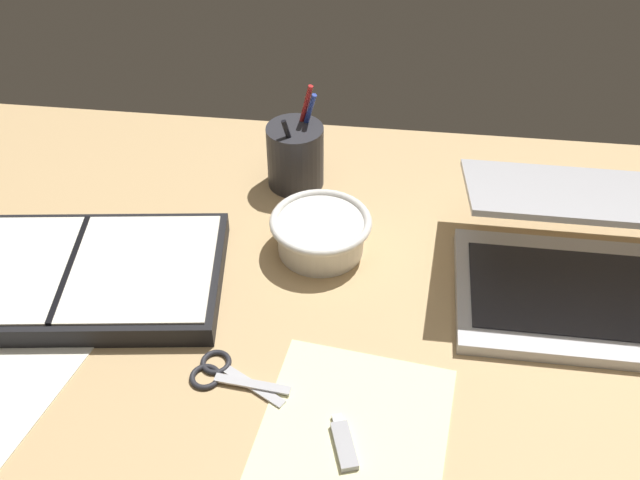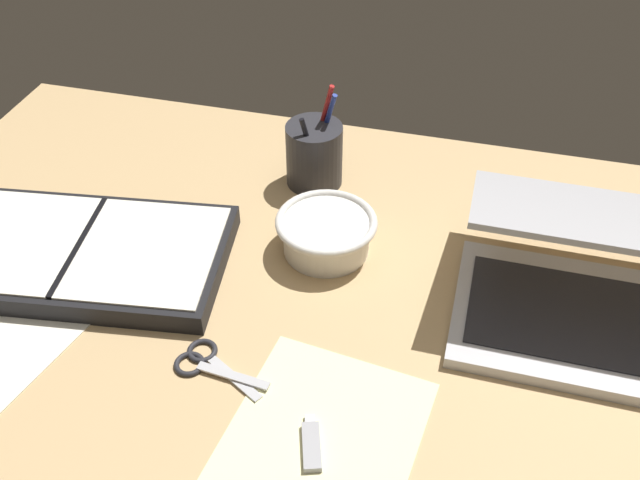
% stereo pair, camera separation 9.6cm
% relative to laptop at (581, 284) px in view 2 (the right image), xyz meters
% --- Properties ---
extents(desk_top, '(1.40, 1.00, 0.02)m').
position_rel_laptop_xyz_m(desk_top, '(-0.33, -0.12, -0.06)').
color(desk_top, tan).
rests_on(desk_top, ground).
extents(laptop, '(0.31, 0.30, 0.17)m').
position_rel_laptop_xyz_m(laptop, '(0.00, 0.00, 0.00)').
color(laptop, '#B7B7BC').
rests_on(laptop, desk_top).
extents(bowl, '(0.15, 0.15, 0.06)m').
position_rel_laptop_xyz_m(bowl, '(-0.35, 0.04, -0.02)').
color(bowl, silver).
rests_on(bowl, desk_top).
extents(pen_cup, '(0.09, 0.09, 0.17)m').
position_rel_laptop_xyz_m(pen_cup, '(-0.41, 0.20, 0.00)').
color(pen_cup, '#28282D').
rests_on(pen_cup, desk_top).
extents(planner, '(0.44, 0.29, 0.04)m').
position_rel_laptop_xyz_m(planner, '(-0.68, -0.08, -0.03)').
color(planner, black).
rests_on(planner, desk_top).
extents(scissors, '(0.13, 0.08, 0.01)m').
position_rel_laptop_xyz_m(scissors, '(-0.44, -0.21, -0.05)').
color(scissors, '#B7B7BC').
rests_on(scissors, desk_top).
extents(paper_sheet_front, '(0.25, 0.32, 0.00)m').
position_rel_laptop_xyz_m(paper_sheet_front, '(-0.28, -0.30, -0.05)').
color(paper_sheet_front, '#F4EFB2').
rests_on(paper_sheet_front, desk_top).
extents(paper_sheet_beside_planner, '(0.24, 0.31, 0.00)m').
position_rel_laptop_xyz_m(paper_sheet_beside_planner, '(-0.71, -0.22, -0.05)').
color(paper_sheet_beside_planner, silver).
rests_on(paper_sheet_beside_planner, desk_top).
extents(usb_drive, '(0.04, 0.07, 0.01)m').
position_rel_laptop_xyz_m(usb_drive, '(-0.28, -0.29, -0.05)').
color(usb_drive, '#99999E').
rests_on(usb_drive, desk_top).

